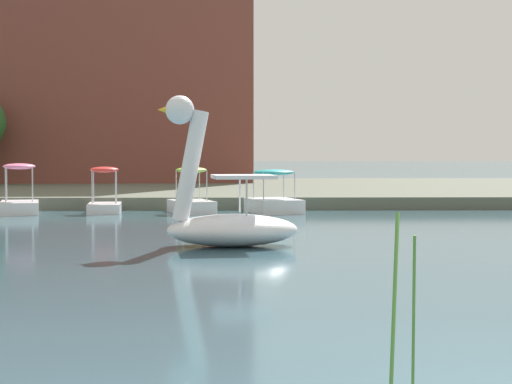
# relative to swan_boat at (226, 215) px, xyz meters

# --- Properties ---
(shore_bank_far) EXTENTS (122.21, 23.97, 0.44)m
(shore_bank_far) POSITION_rel_swan_boat_xyz_m (2.86, 23.84, -0.45)
(shore_bank_far) COLOR #5B6051
(shore_bank_far) RESTS_ON ground_plane
(swan_boat) EXTENTS (3.07, 1.92, 3.19)m
(swan_boat) POSITION_rel_swan_boat_xyz_m (0.00, 0.00, 0.00)
(swan_boat) COLOR white
(swan_boat) RESTS_ON ground_plane
(pedal_boat_teal) EXTENTS (1.99, 2.56, 1.45)m
(pedal_boat_teal) POSITION_rel_swan_boat_xyz_m (1.49, 10.59, -0.22)
(pedal_boat_teal) COLOR white
(pedal_boat_teal) RESTS_ON ground_plane
(pedal_boat_lime) EXTENTS (1.78, 2.39, 1.53)m
(pedal_boat_lime) POSITION_rel_swan_boat_xyz_m (-1.27, 10.60, -0.23)
(pedal_boat_lime) COLOR white
(pedal_boat_lime) RESTS_ON ground_plane
(pedal_boat_red) EXTENTS (1.25, 2.07, 1.54)m
(pedal_boat_red) POSITION_rel_swan_boat_xyz_m (-4.17, 10.60, -0.25)
(pedal_boat_red) COLOR white
(pedal_boat_red) RESTS_ON ground_plane
(pedal_boat_pink) EXTENTS (1.67, 2.44, 1.66)m
(pedal_boat_pink) POSITION_rel_swan_boat_xyz_m (-6.90, 10.24, -0.20)
(pedal_boat_pink) COLOR white
(pedal_boat_pink) RESTS_ON ground_plane
(apartment_block) EXTENTS (24.47, 10.56, 14.38)m
(apartment_block) POSITION_rel_swan_boat_xyz_m (-11.08, 30.61, 6.96)
(apartment_block) COLOR brown
(apartment_block) RESTS_ON shore_bank_far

